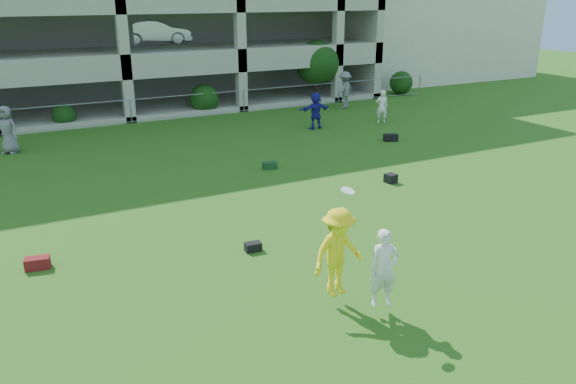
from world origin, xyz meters
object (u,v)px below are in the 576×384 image
stucco_building (399,7)px  crate_d (391,178)px  bystander_c (7,130)px  bystander_d (316,111)px  frisbee_contest (346,255)px  bystander_f (345,90)px  bystander_e (382,107)px

stucco_building → crate_d: bearing=-127.8°
stucco_building → bystander_c: bearing=-156.8°
bystander_d → frisbee_contest: bearing=61.5°
bystander_c → crate_d: (11.26, -10.00, -0.80)m
bystander_d → bystander_f: bearing=-138.2°
bystander_f → frisbee_contest: frisbee_contest is taller
bystander_f → frisbee_contest: size_ratio=0.85×
bystander_c → crate_d: bearing=-3.7°
bystander_e → frisbee_contest: bearing=74.2°
bystander_c → crate_d: 15.08m
stucco_building → bystander_c: 31.33m
bystander_d → crate_d: (-1.74, -8.09, -0.71)m
bystander_c → bystander_e: bystander_c is taller
bystander_c → frisbee_contest: size_ratio=0.81×
bystander_d → frisbee_contest: (-7.46, -14.09, 0.31)m
stucco_building → bystander_e: (-12.12, -14.67, -4.18)m
bystander_e → frisbee_contest: (-10.89, -13.59, 0.35)m
bystander_d → bystander_e: 3.47m
stucco_building → frisbee_contest: bearing=-129.1°
bystander_e → crate_d: bystander_e is taller
bystander_f → crate_d: 13.00m
bystander_e → crate_d: (-5.17, -7.59, -0.67)m
bystander_d → bystander_e: bearing=171.1°
crate_d → frisbee_contest: bearing=-133.6°
stucco_building → bystander_f: stucco_building is taller
bystander_c → bystander_e: 16.60m
bystander_d → crate_d: bearing=77.2°
bystander_e → frisbee_contest: size_ratio=0.69×
crate_d → frisbee_contest: frisbee_contest is taller
crate_d → bystander_c: bearing=138.4°
bystander_c → frisbee_contest: (5.54, -16.00, 0.22)m
stucco_building → bystander_f: bearing=-137.7°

